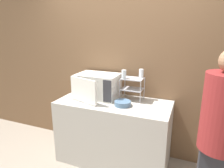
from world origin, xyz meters
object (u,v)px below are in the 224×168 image
object	(u,v)px
glass_back_right	(141,73)
bowl	(123,103)
dish_rack	(132,84)
glass_front_left	(124,74)
person	(220,132)
microwave	(97,86)

from	to	relation	value
glass_back_right	bowl	xyz separation A→B (m)	(-0.15, -0.32, -0.33)
dish_rack	glass_front_left	xyz separation A→B (m)	(-0.10, -0.07, 0.14)
dish_rack	bowl	distance (m)	0.32
glass_front_left	glass_back_right	distance (m)	0.24
glass_front_left	bowl	world-z (taller)	glass_front_left
bowl	person	xyz separation A→B (m)	(1.06, -0.39, 0.02)
bowl	microwave	bearing A→B (deg)	158.39
glass_front_left	glass_back_right	world-z (taller)	same
glass_front_left	person	xyz separation A→B (m)	(1.11, -0.57, -0.31)
microwave	glass_front_left	world-z (taller)	glass_front_left
person	microwave	bearing A→B (deg)	159.36
dish_rack	bowl	size ratio (longest dim) A/B	1.47
microwave	glass_front_left	size ratio (longest dim) A/B	5.00
dish_rack	glass_back_right	distance (m)	0.19
microwave	glass_back_right	bearing A→B (deg)	13.80
dish_rack	person	distance (m)	1.21
microwave	glass_front_left	bearing A→B (deg)	1.05
glass_back_right	person	size ratio (longest dim) A/B	0.07
glass_back_right	bowl	distance (m)	0.48
microwave	dish_rack	xyz separation A→B (m)	(0.49, 0.08, 0.05)
bowl	person	distance (m)	1.13
glass_front_left	bowl	size ratio (longest dim) A/B	0.57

